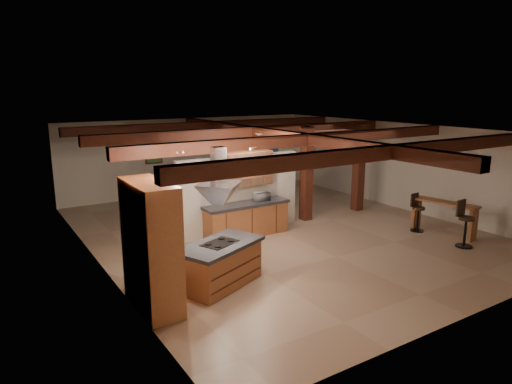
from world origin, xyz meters
TOP-DOWN VIEW (x-y plane):
  - ground at (0.00, 0.00)m, footprint 12.00×12.00m
  - room_walls at (0.00, 0.00)m, footprint 12.00×12.00m
  - ceiling_beams at (0.00, 0.00)m, footprint 10.00×12.00m
  - timber_posts at (2.50, 0.50)m, footprint 2.50×0.30m
  - partition_wall at (-1.00, 0.50)m, footprint 3.80×0.18m
  - pantry_cabinet at (-4.67, -2.60)m, footprint 0.67×1.60m
  - back_counter at (-1.00, 0.11)m, footprint 2.50×0.66m
  - upper_display_cabinet at (-1.00, 0.31)m, footprint 1.80×0.36m
  - range_hood at (-3.16, -2.41)m, footprint 1.10×1.10m
  - back_windows at (2.80, 5.93)m, footprint 2.70×0.07m
  - framed_art at (-1.50, 5.94)m, footprint 0.65×0.05m
  - recessed_cans at (-2.53, -1.93)m, footprint 3.16×2.46m
  - kitchen_island at (-3.16, -2.41)m, footprint 2.11×1.65m
  - dining_table at (-0.24, 3.13)m, footprint 1.72×1.08m
  - sofa at (2.95, 5.50)m, footprint 2.32×1.30m
  - microwave at (-0.50, 0.11)m, footprint 0.46×0.34m
  - bar_counter at (3.73, -2.74)m, footprint 0.79×1.85m
  - side_table at (4.15, 5.41)m, footprint 0.63×0.63m
  - table_lamp at (4.15, 5.41)m, footprint 0.29×0.29m
  - bar_stool_a at (3.28, -3.66)m, footprint 0.43×0.43m
  - bar_stool_b at (3.37, -2.13)m, footprint 0.38×0.38m
  - dining_chairs at (-0.24, 3.13)m, footprint 1.90×1.90m

SIDE VIEW (x-z plane):
  - ground at x=0.00m, z-range 0.00..0.00m
  - dining_table at x=-0.24m, z-range 0.00..0.58m
  - side_table at x=4.15m, z-range 0.00..0.59m
  - sofa at x=2.95m, z-range 0.00..0.64m
  - kitchen_island at x=-3.16m, z-range 0.00..0.93m
  - back_counter at x=-1.00m, z-range 0.01..0.95m
  - dining_chairs at x=-0.24m, z-range 0.01..1.06m
  - bar_stool_b at x=3.37m, z-range 0.01..1.09m
  - bar_stool_a at x=3.28m, z-range 0.01..1.23m
  - bar_counter at x=3.73m, z-range 0.16..1.11m
  - table_lamp at x=4.15m, z-range 0.67..1.01m
  - microwave at x=-0.50m, z-range 0.94..1.18m
  - partition_wall at x=-1.00m, z-range 0.00..2.20m
  - pantry_cabinet at x=-4.67m, z-range 0.00..2.40m
  - back_windows at x=2.80m, z-range 0.65..2.35m
  - framed_art at x=-1.50m, z-range 1.27..2.12m
  - timber_posts at x=2.50m, z-range 0.31..3.21m
  - room_walls at x=0.00m, z-range -4.22..7.78m
  - range_hood at x=-3.16m, z-range 1.08..2.48m
  - upper_display_cabinet at x=-1.00m, z-range 1.37..2.33m
  - ceiling_beams at x=0.00m, z-range 2.62..2.90m
  - recessed_cans at x=-2.53m, z-range 2.85..2.89m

